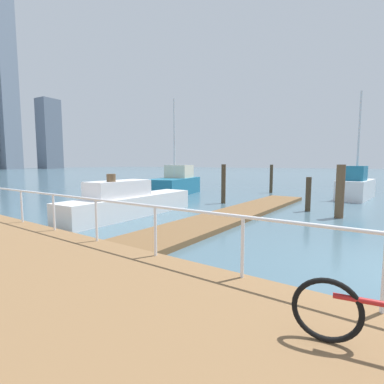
{
  "coord_description": "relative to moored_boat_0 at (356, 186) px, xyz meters",
  "views": [
    {
      "loc": [
        -7.45,
        0.6,
        2.34
      ],
      "look_at": [
        1.28,
        6.75,
        1.26
      ],
      "focal_mm": 26.36,
      "sensor_mm": 36.0,
      "label": 1
    }
  ],
  "objects": [
    {
      "name": "moored_boat_0",
      "position": [
        0.0,
        0.0,
        0.0
      ],
      "size": [
        4.83,
        2.01,
        7.03
      ],
      "color": "white",
      "rests_on": "ground_plane"
    },
    {
      "name": "moored_boat_3",
      "position": [
        -4.66,
        11.57,
        0.0
      ],
      "size": [
        5.83,
        3.4,
        7.13
      ],
      "color": "#1E6B8C",
      "rests_on": "ground_plane"
    },
    {
      "name": "ground_plane",
      "position": [
        -14.04,
        17.56,
        -0.84
      ],
      "size": [
        300.0,
        300.0,
        0.0
      ],
      "primitive_type": "plane",
      "color": "#476675"
    },
    {
      "name": "skyline_tower_6",
      "position": [
        34.11,
        134.46,
        37.66
      ],
      "size": [
        7.26,
        7.79,
        76.99
      ],
      "primitive_type": "cube",
      "rotation": [
        0.0,
        0.0,
        0.03
      ],
      "color": "gray",
      "rests_on": "ground_plane"
    },
    {
      "name": "dock_piling_3",
      "position": [
        -6.96,
        1.4,
        0.01
      ],
      "size": [
        0.25,
        0.25,
        1.69
      ],
      "primitive_type": "cylinder",
      "color": "#473826",
      "rests_on": "ground_plane"
    },
    {
      "name": "moored_boat_1",
      "position": [
        -12.93,
        7.61,
        -0.22
      ],
      "size": [
        7.04,
        1.73,
        1.62
      ],
      "color": "white",
      "rests_on": "ground_plane"
    },
    {
      "name": "dock_piling_2",
      "position": [
        -14.14,
        7.3,
        0.13
      ],
      "size": [
        0.36,
        0.36,
        1.93
      ],
      "primitive_type": "cylinder",
      "color": "brown",
      "rests_on": "ground_plane"
    },
    {
      "name": "skyline_tower_7",
      "position": [
        51.94,
        134.67,
        15.77
      ],
      "size": [
        9.65,
        8.36,
        33.2
      ],
      "primitive_type": "cube",
      "rotation": [
        0.0,
        0.0,
        0.1
      ],
      "color": "slate",
      "rests_on": "ground_plane"
    },
    {
      "name": "dock_piling_4",
      "position": [
        -6.89,
        6.17,
        0.32
      ],
      "size": [
        0.26,
        0.26,
        2.31
      ],
      "primitive_type": "cylinder",
      "color": "#473826",
      "rests_on": "ground_plane"
    },
    {
      "name": "dock_piling_1",
      "position": [
        0.72,
        5.99,
        0.3
      ],
      "size": [
        0.25,
        0.25,
        2.27
      ],
      "primitive_type": "cylinder",
      "color": "#473826",
      "rests_on": "ground_plane"
    },
    {
      "name": "floating_dock",
      "position": [
        -10.09,
        3.74,
        -0.75
      ],
      "size": [
        14.9,
        2.0,
        0.18
      ],
      "primitive_type": "cube",
      "color": "brown",
      "rests_on": "ground_plane"
    },
    {
      "name": "boardwalk_railing",
      "position": [
        -17.19,
        5.11,
        0.42
      ],
      "size": [
        0.06,
        21.96,
        1.08
      ],
      "color": "white",
      "rests_on": "boardwalk"
    },
    {
      "name": "dock_piling_0",
      "position": [
        -7.98,
        -0.11,
        0.32
      ],
      "size": [
        0.35,
        0.35,
        2.3
      ],
      "primitive_type": "cylinder",
      "color": "brown",
      "rests_on": "ground_plane"
    }
  ]
}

